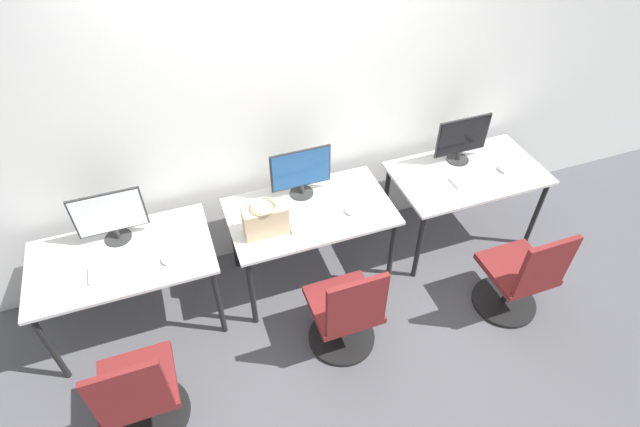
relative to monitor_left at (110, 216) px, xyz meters
The scene contains 18 objects.
ground_plane 1.68m from the monitor_left, 21.69° to the right, with size 20.00×20.00×0.00m, color #4C4C51.
wall_back 1.44m from the monitor_left, 12.41° to the left, with size 12.00×0.05×2.80m.
desk_left 0.33m from the monitor_left, 90.00° to the right, with size 1.18×0.69×0.70m.
monitor_left is the anchor object (origin of this frame).
keyboard_left 0.35m from the monitor_left, 90.00° to the right, with size 0.39×0.15×0.02m.
mouse_left 0.47m from the monitor_left, 49.64° to the right, with size 0.06×0.09×0.03m.
office_chair_left 1.15m from the monitor_left, 91.61° to the right, with size 0.48×0.48×0.87m.
desk_center 1.36m from the monitor_left, ahead, with size 1.18×0.69×0.70m.
monitor_center 1.32m from the monitor_left, ahead, with size 0.45×0.18×0.39m.
keyboard_center 1.37m from the monitor_left, 13.25° to the right, with size 0.39×0.15×0.02m.
mouse_center 1.61m from the monitor_left, 10.58° to the right, with size 0.06×0.09×0.03m.
office_chair_center 1.69m from the monitor_left, 33.60° to the right, with size 0.48×0.48×0.87m.
desk_right 2.66m from the monitor_left, ahead, with size 1.18×0.69×0.70m.
monitor_right 2.64m from the monitor_left, ahead, with size 0.45×0.18×0.39m.
keyboard_right 2.66m from the monitor_left, ahead, with size 0.39×0.15×0.02m.
mouse_right 2.91m from the monitor_left, ahead, with size 0.06×0.09×0.03m.
office_chair_right 2.86m from the monitor_left, 21.17° to the right, with size 0.48×0.48×0.87m.
handbag 1.01m from the monitor_left, 16.38° to the right, with size 0.30×0.18×0.25m.
Camera 1 is at (-0.83, -2.17, 3.14)m, focal length 28.00 mm.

